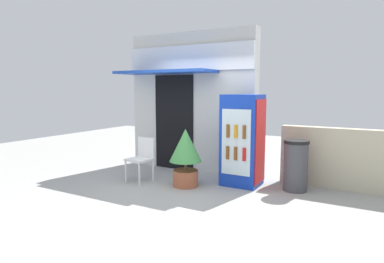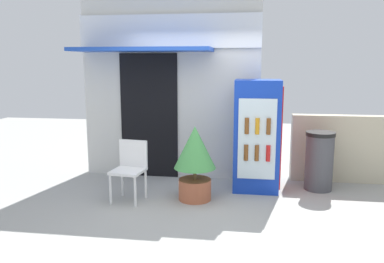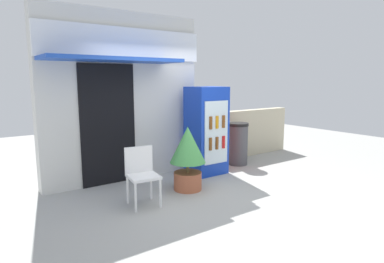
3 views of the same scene
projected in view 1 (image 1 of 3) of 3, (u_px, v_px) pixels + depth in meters
name	position (u px, v px, depth m)	size (l,w,h in m)	color
ground	(174.00, 191.00, 6.05)	(16.00, 16.00, 0.00)	#A3A39E
storefront_building	(190.00, 100.00, 7.55)	(3.05, 1.08, 3.07)	silver
drink_cooler	(242.00, 140.00, 6.38)	(0.72, 0.66, 1.73)	#1438B2
plastic_chair	(142.00, 156.00, 6.69)	(0.49, 0.49, 0.87)	white
potted_plant_near_shop	(186.00, 153.00, 6.32)	(0.61, 0.61, 1.09)	#AD5B3D
trash_bin	(296.00, 165.00, 6.06)	(0.45, 0.45, 0.93)	#47474C
stone_boundary_wall	(350.00, 160.00, 6.08)	(2.46, 0.22, 1.13)	beige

